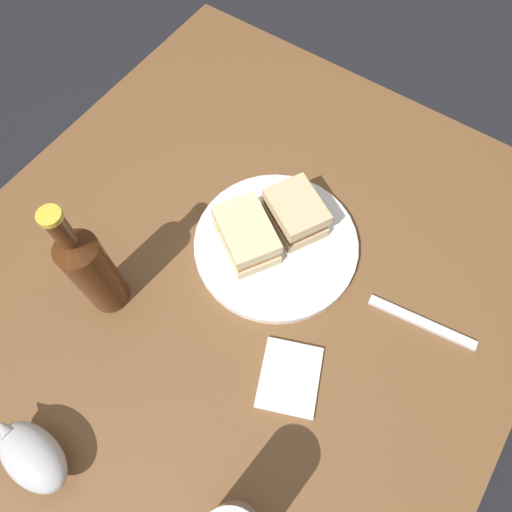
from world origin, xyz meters
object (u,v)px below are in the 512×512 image
(plate, at_px, (276,245))
(sandwich_half_left, at_px, (296,213))
(sandwich_half_right, at_px, (246,236))
(napkin, at_px, (290,377))
(cider_bottle, at_px, (91,269))
(fork, at_px, (422,322))
(gravy_boat, at_px, (32,456))

(plate, relative_size, sandwich_half_left, 2.27)
(sandwich_half_right, xyz_separation_m, napkin, (0.15, 0.18, -0.04))
(cider_bottle, distance_m, fork, 0.53)
(plate, bearing_deg, fork, 93.60)
(plate, relative_size, sandwich_half_right, 2.05)
(fork, bearing_deg, sandwich_half_right, 1.03)
(sandwich_half_left, bearing_deg, cider_bottle, -32.85)
(plate, bearing_deg, napkin, 38.64)
(plate, xyz_separation_m, cider_bottle, (0.23, -0.18, 0.10))
(napkin, bearing_deg, cider_bottle, -80.51)
(sandwich_half_right, bearing_deg, plate, 128.02)
(cider_bottle, relative_size, napkin, 2.39)
(plate, height_order, fork, plate)
(gravy_boat, xyz_separation_m, fork, (-0.49, 0.36, -0.04))
(sandwich_half_left, distance_m, napkin, 0.27)
(plate, distance_m, fork, 0.27)
(plate, bearing_deg, cider_bottle, -37.39)
(cider_bottle, xyz_separation_m, napkin, (-0.05, 0.32, -0.10))
(sandwich_half_left, height_order, cider_bottle, cider_bottle)
(sandwich_half_left, relative_size, fork, 0.70)
(sandwich_half_right, xyz_separation_m, fork, (-0.05, 0.31, -0.04))
(fork, bearing_deg, plate, -4.19)
(napkin, bearing_deg, sandwich_half_left, -149.03)
(sandwich_half_right, bearing_deg, cider_bottle, -34.37)
(plate, xyz_separation_m, gravy_boat, (0.47, -0.09, 0.03))
(sandwich_half_right, bearing_deg, gravy_boat, -6.33)
(plate, relative_size, napkin, 2.60)
(gravy_boat, bearing_deg, fork, 143.60)
(sandwich_half_left, relative_size, sandwich_half_right, 0.90)
(sandwich_half_right, height_order, napkin, sandwich_half_right)
(sandwich_half_right, distance_m, gravy_boat, 0.45)
(cider_bottle, bearing_deg, plate, 142.61)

